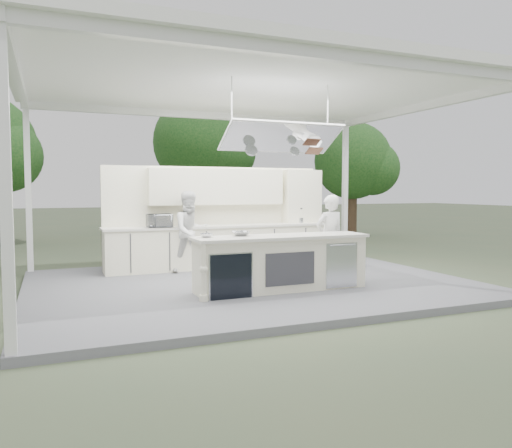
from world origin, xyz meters
name	(u,v)px	position (x,y,z in m)	size (l,w,h in m)	color
ground	(251,288)	(0.00, 0.00, 0.00)	(90.00, 90.00, 0.00)	#454C34
stage_deck	(251,285)	(0.00, 0.00, 0.06)	(8.00, 6.00, 0.12)	#56575A
tent	(251,89)	(0.00, -0.01, 3.71)	(8.20, 6.20, 3.86)	white
demo_island	(280,263)	(0.18, -0.91, 0.60)	(3.10, 0.79, 0.95)	white
back_counter	(220,246)	(0.00, 1.90, 0.60)	(5.08, 0.72, 0.95)	white
back_wall_unit	(235,202)	(0.44, 2.11, 1.57)	(5.05, 0.48, 2.25)	white
tree_cluster	(147,150)	(-0.16, 9.77, 3.29)	(19.55, 9.40, 5.85)	#4C3A26
head_chef	(330,237)	(1.50, -0.34, 0.94)	(0.60, 0.39, 1.64)	white
sous_chef	(191,232)	(-0.75, 1.55, 0.97)	(0.83, 0.65, 1.71)	silver
toaster_oven	(159,221)	(-1.38, 1.70, 1.21)	(0.51, 0.34, 0.28)	silver
bowl_large	(241,234)	(-0.47, -0.70, 1.11)	(0.31, 0.31, 0.08)	#AEAFB5
bowl_small	(206,235)	(-1.10, -0.74, 1.10)	(0.21, 0.21, 0.07)	silver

